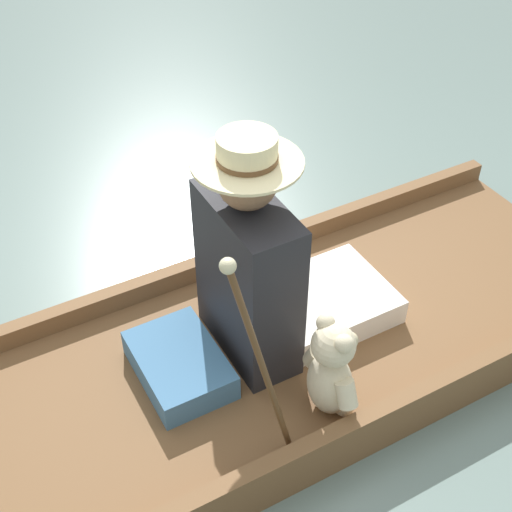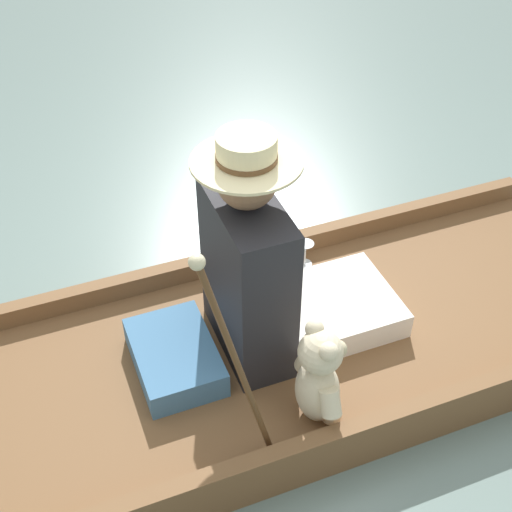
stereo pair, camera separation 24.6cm
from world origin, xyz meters
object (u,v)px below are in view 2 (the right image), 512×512
at_px(seated_person, 268,273).
at_px(wine_glass, 305,249).
at_px(walking_cane, 233,352).
at_px(teddy_bear, 319,378).

xyz_separation_m(seated_person, wine_glass, (-0.33, 0.31, -0.24)).
xyz_separation_m(seated_person, walking_cane, (0.47, -0.30, 0.20)).
bearing_deg(walking_cane, teddy_bear, 103.32).
distance_m(seated_person, wine_glass, 0.51).
bearing_deg(wine_glass, seated_person, -42.72).
distance_m(teddy_bear, walking_cane, 0.48).
bearing_deg(seated_person, teddy_bear, 14.83).
height_order(wine_glass, walking_cane, walking_cane).
bearing_deg(teddy_bear, wine_glass, 158.61).
relative_size(teddy_bear, wine_glass, 3.45).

